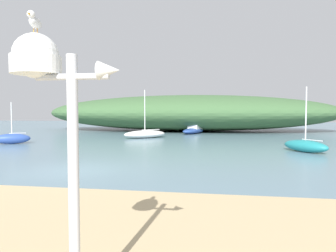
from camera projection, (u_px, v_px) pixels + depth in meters
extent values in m
plane|color=slate|center=(75.00, 170.00, 12.51)|extent=(120.00, 120.00, 0.00)
ellipsoid|color=#3D6038|center=(189.00, 113.00, 38.04)|extent=(36.92, 13.33, 4.49)
cylinder|color=silver|center=(74.00, 186.00, 3.30)|extent=(0.12, 0.12, 2.86)
cylinder|color=silver|center=(72.00, 77.00, 3.24)|extent=(0.84, 0.07, 0.07)
cylinder|color=white|center=(36.00, 65.00, 3.30)|extent=(0.54, 0.54, 0.20)
sphere|color=white|center=(36.00, 56.00, 3.29)|extent=(0.50, 0.50, 0.50)
cone|color=silver|center=(109.00, 70.00, 3.17)|extent=(0.23, 0.20, 0.20)
cylinder|color=orange|center=(37.00, 31.00, 3.28)|extent=(0.01, 0.01, 0.05)
cylinder|color=orange|center=(34.00, 31.00, 3.28)|extent=(0.01, 0.01, 0.05)
ellipsoid|color=white|center=(35.00, 23.00, 3.28)|extent=(0.13, 0.23, 0.12)
ellipsoid|color=#9EA0A8|center=(35.00, 21.00, 3.28)|extent=(0.11, 0.22, 0.04)
sphere|color=white|center=(31.00, 14.00, 3.18)|extent=(0.08, 0.08, 0.08)
cone|color=gold|center=(28.00, 13.00, 3.12)|extent=(0.03, 0.05, 0.02)
ellipsoid|color=teal|center=(305.00, 146.00, 18.03)|extent=(2.61, 2.99, 0.72)
cylinder|color=silver|center=(306.00, 115.00, 17.94)|extent=(0.08, 0.08, 3.41)
cylinder|color=silver|center=(312.00, 140.00, 17.62)|extent=(0.84, 1.10, 0.06)
ellipsoid|color=#2D4C9E|center=(12.00, 139.00, 22.57)|extent=(2.63, 2.03, 0.77)
cylinder|color=silver|center=(12.00, 119.00, 22.50)|extent=(0.08, 0.08, 2.60)
cylinder|color=silver|center=(18.00, 133.00, 22.69)|extent=(1.02, 0.63, 0.06)
ellipsoid|color=white|center=(145.00, 134.00, 27.55)|extent=(4.07, 3.60, 0.71)
cylinder|color=silver|center=(145.00, 111.00, 27.45)|extent=(0.08, 0.08, 3.91)
cylinder|color=silver|center=(151.00, 130.00, 27.82)|extent=(1.47, 1.16, 0.06)
ellipsoid|color=#2D4C9E|center=(193.00, 131.00, 33.03)|extent=(2.90, 4.50, 0.61)
cube|color=silver|center=(195.00, 126.00, 33.37)|extent=(1.62, 1.81, 0.94)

